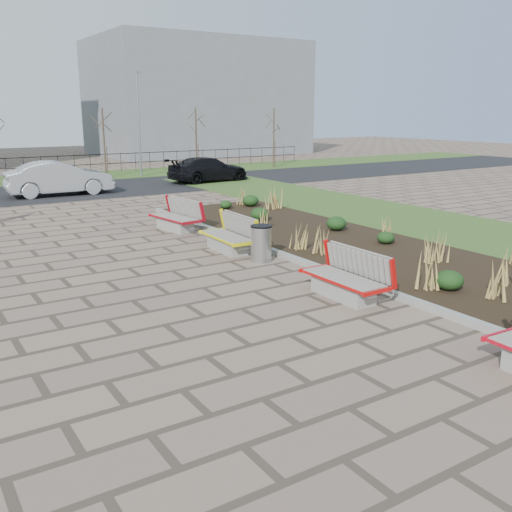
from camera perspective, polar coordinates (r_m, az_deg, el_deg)
ground at (r=9.17m, az=2.25°, el=-10.66°), size 120.00×120.00×0.00m
planting_bed at (r=16.59m, az=10.15°, el=0.78°), size 4.50×18.00×0.10m
planting_curb at (r=15.14m, az=3.64°, el=-0.23°), size 0.16×18.00×0.15m
grass_verge_near at (r=20.07m, az=20.20°, el=2.36°), size 5.00×38.00×0.04m
road at (r=29.45m, az=-23.11°, el=5.63°), size 80.00×7.00×0.02m
bench_b at (r=12.16m, az=8.72°, el=-1.94°), size 0.90×2.10×1.00m
bench_c at (r=16.08m, az=-2.92°, el=2.20°), size 0.98×2.13×1.00m
bench_d at (r=19.13m, az=-8.14°, el=4.02°), size 1.17×2.20×1.00m
litter_bin at (r=14.98m, az=0.52°, el=1.22°), size 0.55×0.55×0.95m
car_silver at (r=28.50m, az=-19.08°, el=7.37°), size 4.87×1.86×1.59m
car_black at (r=32.31m, az=-4.78°, el=8.63°), size 4.86×2.33×1.36m
tree_d at (r=35.05m, az=-14.94°, el=10.84°), size 1.40×1.40×4.00m
tree_e at (r=37.33m, az=-6.00°, el=11.42°), size 1.40×1.40×4.00m
tree_f at (r=40.39m, az=1.78°, el=11.70°), size 1.40×1.40×4.00m
lamp_east at (r=35.21m, az=-11.63°, el=12.67°), size 0.24×0.60×6.00m
building_grey at (r=54.74m, az=-5.92°, el=15.41°), size 18.00×12.00×10.00m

